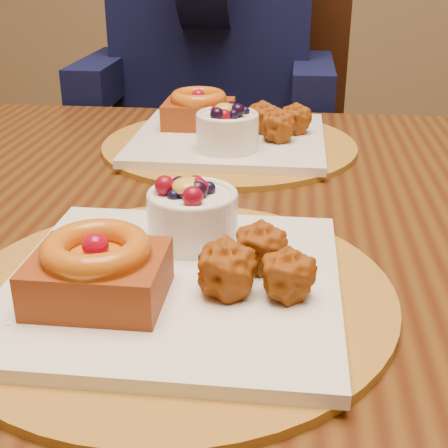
{
  "coord_description": "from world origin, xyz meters",
  "views": [
    {
      "loc": [
        0.06,
        -0.68,
        1.03
      ],
      "look_at": [
        0.01,
        -0.17,
        0.8
      ],
      "focal_mm": 50.0,
      "sensor_mm": 36.0,
      "label": 1
    }
  ],
  "objects_px": {
    "place_setting_near": "(173,270)",
    "chair_far": "(251,167)",
    "dining_table": "(210,260)",
    "diner": "(213,10)",
    "place_setting_far": "(227,133)"
  },
  "relations": [
    {
      "from": "place_setting_far",
      "to": "diner",
      "type": "distance_m",
      "value": 0.54
    },
    {
      "from": "place_setting_near",
      "to": "chair_far",
      "type": "height_order",
      "value": "chair_far"
    },
    {
      "from": "diner",
      "to": "chair_far",
      "type": "bearing_deg",
      "value": 42.32
    },
    {
      "from": "dining_table",
      "to": "diner",
      "type": "distance_m",
      "value": 0.77
    },
    {
      "from": "place_setting_near",
      "to": "place_setting_far",
      "type": "relative_size",
      "value": 1.0
    },
    {
      "from": "dining_table",
      "to": "place_setting_near",
      "type": "bearing_deg",
      "value": -90.65
    },
    {
      "from": "dining_table",
      "to": "diner",
      "type": "xyz_separation_m",
      "value": [
        -0.09,
        0.73,
        0.23
      ]
    },
    {
      "from": "dining_table",
      "to": "place_setting_far",
      "type": "bearing_deg",
      "value": 90.66
    },
    {
      "from": "place_setting_far",
      "to": "chair_far",
      "type": "bearing_deg",
      "value": 90.46
    },
    {
      "from": "place_setting_far",
      "to": "dining_table",
      "type": "bearing_deg",
      "value": -89.34
    },
    {
      "from": "dining_table",
      "to": "diner",
      "type": "height_order",
      "value": "diner"
    },
    {
      "from": "dining_table",
      "to": "chair_far",
      "type": "xyz_separation_m",
      "value": [
        -0.01,
        0.8,
        -0.15
      ]
    },
    {
      "from": "chair_far",
      "to": "diner",
      "type": "distance_m",
      "value": 0.39
    },
    {
      "from": "place_setting_near",
      "to": "place_setting_far",
      "type": "height_order",
      "value": "same"
    },
    {
      "from": "place_setting_near",
      "to": "place_setting_far",
      "type": "bearing_deg",
      "value": 90.01
    }
  ]
}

